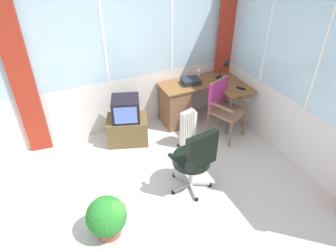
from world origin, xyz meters
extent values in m
cube|color=beige|center=(0.00, 0.00, -0.03)|extent=(5.42, 4.87, 0.06)
cube|color=silver|center=(0.00, 1.97, 0.46)|extent=(4.42, 0.06, 0.92)
cube|color=silver|center=(0.00, 1.97, 1.71)|extent=(4.33, 0.06, 1.59)
cube|color=white|center=(-1.10, 1.97, 1.71)|extent=(0.04, 0.07, 1.59)
cube|color=white|center=(0.00, 1.97, 1.71)|extent=(0.04, 0.07, 1.59)
cube|color=white|center=(1.10, 1.97, 1.71)|extent=(0.04, 0.07, 1.59)
cube|color=silver|center=(2.24, 0.00, 0.46)|extent=(0.06, 3.87, 0.92)
cube|color=silver|center=(2.24, 0.00, 1.71)|extent=(0.06, 3.79, 1.59)
cube|color=white|center=(2.24, 0.00, 1.71)|extent=(0.07, 0.04, 1.59)
cube|color=white|center=(2.24, 0.97, 1.71)|extent=(0.07, 0.04, 1.59)
cube|color=#AE2F1D|center=(-1.21, 1.89, 1.29)|extent=(0.32, 0.11, 2.58)
cube|color=#AE2F1D|center=(2.11, 1.84, 1.29)|extent=(0.32, 0.10, 2.58)
cube|color=brown|center=(1.49, 1.65, 0.72)|extent=(1.39, 0.53, 0.02)
cube|color=brown|center=(1.93, 1.16, 0.72)|extent=(0.53, 0.46, 0.02)
cube|color=brown|center=(1.03, 1.65, 0.35)|extent=(0.40, 0.49, 0.70)
cylinder|color=#4C4C51|center=(1.70, 0.98, 0.35)|extent=(0.04, 0.04, 0.71)
cylinder|color=#4C4C51|center=(0.84, 1.87, 0.35)|extent=(0.04, 0.04, 0.71)
cylinder|color=black|center=(1.89, 1.61, 0.74)|extent=(0.13, 0.13, 0.02)
cylinder|color=black|center=(1.89, 1.61, 0.83)|extent=(0.02, 0.02, 0.15)
cylinder|color=black|center=(1.94, 1.58, 0.98)|extent=(0.05, 0.09, 0.13)
cone|color=black|center=(1.99, 1.54, 1.01)|extent=(0.11, 0.11, 0.12)
cube|color=black|center=(1.99, 1.12, 0.75)|extent=(0.11, 0.15, 0.02)
cylinder|color=pink|center=(1.53, 1.74, 0.81)|extent=(0.06, 0.06, 0.16)
cone|color=white|center=(1.53, 1.74, 0.92)|extent=(0.06, 0.06, 0.06)
cube|color=#212732|center=(1.32, 1.64, 0.78)|extent=(0.32, 0.26, 0.09)
cylinder|color=#855E47|center=(1.54, 0.67, 0.23)|extent=(0.04, 0.04, 0.46)
cylinder|color=#855E47|center=(1.95, 0.84, 0.23)|extent=(0.04, 0.04, 0.46)
cylinder|color=#855E47|center=(1.37, 1.07, 0.23)|extent=(0.04, 0.04, 0.46)
cylinder|color=#855E47|center=(1.77, 1.24, 0.23)|extent=(0.04, 0.04, 0.46)
cube|color=#855E47|center=(1.66, 0.95, 0.48)|extent=(0.63, 0.63, 0.04)
cube|color=#855E47|center=(1.57, 1.16, 0.74)|extent=(0.41, 0.20, 0.48)
cube|color=#AF2F75|center=(1.57, 1.16, 0.76)|extent=(0.44, 0.24, 0.40)
cube|color=#855E47|center=(1.45, 0.87, 0.66)|extent=(0.21, 0.41, 0.03)
cube|color=#855E47|center=(1.86, 1.04, 0.66)|extent=(0.21, 0.41, 0.03)
cube|color=#B7B7BF|center=(0.42, 0.14, 0.04)|extent=(0.28, 0.07, 0.02)
cylinder|color=black|center=(0.28, 0.13, 0.02)|extent=(0.05, 0.05, 0.05)
cube|color=#B7B7BF|center=(0.53, 0.03, 0.04)|extent=(0.08, 0.28, 0.02)
cylinder|color=black|center=(0.51, -0.11, 0.02)|extent=(0.05, 0.05, 0.05)
cube|color=#B7B7BF|center=(0.68, 0.10, 0.04)|extent=(0.26, 0.16, 0.02)
cylinder|color=black|center=(0.80, 0.03, 0.02)|extent=(0.05, 0.05, 0.05)
cube|color=#B7B7BF|center=(0.66, 0.26, 0.04)|extent=(0.23, 0.22, 0.02)
cylinder|color=black|center=(0.76, 0.36, 0.02)|extent=(0.05, 0.05, 0.05)
cube|color=#B7B7BF|center=(0.50, 0.29, 0.04)|extent=(0.15, 0.27, 0.02)
cylinder|color=black|center=(0.43, 0.42, 0.02)|extent=(0.05, 0.05, 0.05)
cylinder|color=#B7B7BF|center=(0.56, 0.16, 0.25)|extent=(0.05, 0.05, 0.38)
cylinder|color=black|center=(0.56, 0.16, 0.48)|extent=(0.50, 0.50, 0.09)
cube|color=black|center=(0.58, -0.02, 0.75)|extent=(0.43, 0.15, 0.46)
cube|color=black|center=(0.82, 0.20, 0.61)|extent=(0.08, 0.22, 0.04)
cube|color=black|center=(0.29, 0.13, 0.61)|extent=(0.08, 0.22, 0.04)
cube|color=brown|center=(0.11, 1.50, 0.22)|extent=(0.75, 0.62, 0.44)
cube|color=black|center=(0.11, 1.50, 0.62)|extent=(0.53, 0.51, 0.36)
cube|color=#6080E1|center=(0.05, 1.31, 0.62)|extent=(0.33, 0.12, 0.28)
cube|color=silver|center=(0.83, 0.95, 0.34)|extent=(0.05, 0.10, 0.62)
cube|color=silver|center=(0.87, 0.96, 0.34)|extent=(0.05, 0.10, 0.62)
cube|color=silver|center=(0.91, 0.98, 0.34)|extent=(0.05, 0.10, 0.62)
cube|color=silver|center=(0.95, 0.99, 0.34)|extent=(0.05, 0.10, 0.62)
cube|color=silver|center=(0.99, 1.00, 0.34)|extent=(0.05, 0.10, 0.62)
cube|color=silver|center=(1.03, 1.02, 0.34)|extent=(0.05, 0.10, 0.62)
cube|color=black|center=(0.95, 0.92, 0.01)|extent=(0.27, 0.11, 0.03)
cube|color=black|center=(0.91, 1.05, 0.01)|extent=(0.27, 0.11, 0.03)
cube|color=silver|center=(1.07, 1.03, 0.37)|extent=(0.07, 0.10, 0.43)
cylinder|color=#99503D|center=(-0.67, -0.12, 0.06)|extent=(0.27, 0.27, 0.13)
sphere|color=#287F2B|center=(-0.67, -0.12, 0.30)|extent=(0.46, 0.46, 0.46)
sphere|color=green|center=(-0.58, -0.17, 0.39)|extent=(0.25, 0.25, 0.25)
camera|label=1|loc=(-0.96, -2.40, 3.04)|focal=32.12mm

